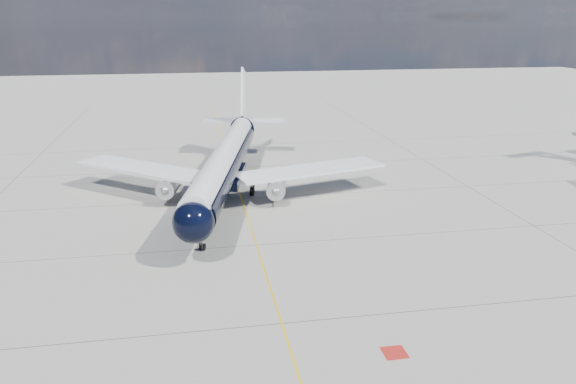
% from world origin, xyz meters
% --- Properties ---
extents(ground, '(320.00, 320.00, 0.00)m').
position_xyz_m(ground, '(0.00, 30.00, 0.00)').
color(ground, '#98968D').
rests_on(ground, ground).
extents(taxiway_centerline, '(0.16, 160.00, 0.01)m').
position_xyz_m(taxiway_centerline, '(0.00, 25.00, 0.00)').
color(taxiway_centerline, '#DDAC0B').
rests_on(taxiway_centerline, ground).
extents(red_marking, '(1.60, 1.60, 0.01)m').
position_xyz_m(red_marking, '(6.80, -10.00, 0.00)').
color(red_marking, maroon).
rests_on(red_marking, ground).
extents(main_airliner, '(39.17, 48.31, 14.07)m').
position_xyz_m(main_airliner, '(-1.61, 27.01, 4.37)').
color(main_airliner, black).
rests_on(main_airliner, ground).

